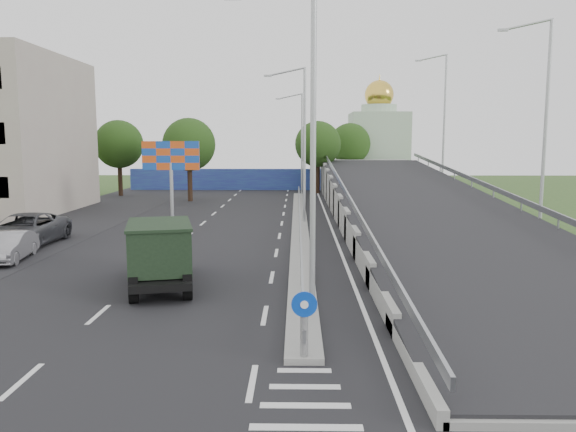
{
  "coord_description": "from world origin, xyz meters",
  "views": [
    {
      "loc": [
        -0.19,
        -11.16,
        5.5
      ],
      "look_at": [
        -0.58,
        13.53,
        2.2
      ],
      "focal_mm": 35.0,
      "sensor_mm": 36.0,
      "label": 1
    }
  ],
  "objects_px": {
    "sign_bollard": "(304,324)",
    "lamp_post_far": "(300,138)",
    "parked_car_c": "(24,230)",
    "lamp_post_near": "(307,131)",
    "billboard": "(171,160)",
    "dump_truck": "(160,250)",
    "lamp_post_mid": "(302,136)",
    "church": "(378,143)",
    "parked_car_b": "(10,246)"
  },
  "relations": [
    {
      "from": "parked_car_b",
      "to": "lamp_post_mid",
      "type": "bearing_deg",
      "value": 33.45
    },
    {
      "from": "sign_bollard",
      "to": "lamp_post_far",
      "type": "bearing_deg",
      "value": 89.86
    },
    {
      "from": "lamp_post_far",
      "to": "parked_car_b",
      "type": "height_order",
      "value": "lamp_post_far"
    },
    {
      "from": "billboard",
      "to": "parked_car_b",
      "type": "bearing_deg",
      "value": -107.85
    },
    {
      "from": "sign_bollard",
      "to": "church",
      "type": "distance_m",
      "value": 58.84
    },
    {
      "from": "church",
      "to": "parked_car_c",
      "type": "bearing_deg",
      "value": -120.11
    },
    {
      "from": "lamp_post_far",
      "to": "parked_car_c",
      "type": "xyz_separation_m",
      "value": [
        -14.63,
        -28.28,
        -4.95
      ]
    },
    {
      "from": "lamp_post_mid",
      "to": "dump_truck",
      "type": "relative_size",
      "value": 1.66
    },
    {
      "from": "lamp_post_far",
      "to": "parked_car_b",
      "type": "distance_m",
      "value": 35.03
    },
    {
      "from": "lamp_post_mid",
      "to": "sign_bollard",
      "type": "bearing_deg",
      "value": -90.26
    },
    {
      "from": "sign_bollard",
      "to": "lamp_post_mid",
      "type": "height_order",
      "value": "lamp_post_mid"
    },
    {
      "from": "billboard",
      "to": "church",
      "type": "bearing_deg",
      "value": 59.3
    },
    {
      "from": "lamp_post_near",
      "to": "dump_truck",
      "type": "height_order",
      "value": "lamp_post_near"
    },
    {
      "from": "church",
      "to": "sign_bollard",
      "type": "bearing_deg",
      "value": -99.81
    },
    {
      "from": "billboard",
      "to": "parked_car_c",
      "type": "xyz_separation_m",
      "value": [
        -5.52,
        -10.28,
        -3.33
      ]
    },
    {
      "from": "parked_car_b",
      "to": "parked_car_c",
      "type": "height_order",
      "value": "parked_car_c"
    },
    {
      "from": "lamp_post_near",
      "to": "lamp_post_far",
      "type": "distance_m",
      "value": 40.0
    },
    {
      "from": "sign_bollard",
      "to": "lamp_post_near",
      "type": "height_order",
      "value": "lamp_post_near"
    },
    {
      "from": "billboard",
      "to": "parked_car_c",
      "type": "distance_m",
      "value": 12.14
    },
    {
      "from": "dump_truck",
      "to": "parked_car_b",
      "type": "distance_m",
      "value": 9.19
    },
    {
      "from": "lamp_post_near",
      "to": "billboard",
      "type": "relative_size",
      "value": 1.83
    },
    {
      "from": "church",
      "to": "parked_car_c",
      "type": "distance_m",
      "value": 49.08
    },
    {
      "from": "lamp_post_far",
      "to": "dump_truck",
      "type": "distance_m",
      "value": 36.92
    },
    {
      "from": "dump_truck",
      "to": "church",
      "type": "bearing_deg",
      "value": 59.07
    },
    {
      "from": "sign_bollard",
      "to": "dump_truck",
      "type": "xyz_separation_m",
      "value": [
        -5.42,
        7.59,
        0.37
      ]
    },
    {
      "from": "lamp_post_mid",
      "to": "billboard",
      "type": "xyz_separation_m",
      "value": [
        -9.11,
        2.0,
        -1.62
      ]
    },
    {
      "from": "lamp_post_mid",
      "to": "church",
      "type": "bearing_deg",
      "value": 73.78
    },
    {
      "from": "lamp_post_mid",
      "to": "church",
      "type": "distance_m",
      "value": 35.41
    },
    {
      "from": "billboard",
      "to": "dump_truck",
      "type": "relative_size",
      "value": 0.9
    },
    {
      "from": "church",
      "to": "parked_car_c",
      "type": "height_order",
      "value": "church"
    },
    {
      "from": "sign_bollard",
      "to": "lamp_post_far",
      "type": "height_order",
      "value": "lamp_post_far"
    },
    {
      "from": "parked_car_b",
      "to": "dump_truck",
      "type": "bearing_deg",
      "value": -36.14
    },
    {
      "from": "dump_truck",
      "to": "parked_car_b",
      "type": "relative_size",
      "value": 1.49
    },
    {
      "from": "sign_bollard",
      "to": "lamp_post_near",
      "type": "distance_m",
      "value": 6.12
    },
    {
      "from": "sign_bollard",
      "to": "lamp_post_near",
      "type": "xyz_separation_m",
      "value": [
        0.11,
        3.83,
        4.77
      ]
    },
    {
      "from": "lamp_post_far",
      "to": "church",
      "type": "bearing_deg",
      "value": 54.76
    },
    {
      "from": "lamp_post_mid",
      "to": "parked_car_c",
      "type": "distance_m",
      "value": 17.52
    },
    {
      "from": "lamp_post_near",
      "to": "parked_car_b",
      "type": "bearing_deg",
      "value": 149.13
    },
    {
      "from": "lamp_post_near",
      "to": "billboard",
      "type": "distance_m",
      "value": 23.87
    },
    {
      "from": "lamp_post_far",
      "to": "parked_car_c",
      "type": "height_order",
      "value": "lamp_post_far"
    },
    {
      "from": "lamp_post_near",
      "to": "lamp_post_mid",
      "type": "xyz_separation_m",
      "value": [
        0.0,
        20.0,
        0.0
      ]
    },
    {
      "from": "lamp_post_mid",
      "to": "billboard",
      "type": "height_order",
      "value": "lamp_post_mid"
    },
    {
      "from": "lamp_post_near",
      "to": "parked_car_c",
      "type": "distance_m",
      "value": 19.39
    },
    {
      "from": "sign_bollard",
      "to": "church",
      "type": "relative_size",
      "value": 0.12
    },
    {
      "from": "sign_bollard",
      "to": "church",
      "type": "bearing_deg",
      "value": 80.19
    },
    {
      "from": "sign_bollard",
      "to": "billboard",
      "type": "distance_m",
      "value": 27.53
    },
    {
      "from": "lamp_post_mid",
      "to": "billboard",
      "type": "bearing_deg",
      "value": 167.62
    },
    {
      "from": "dump_truck",
      "to": "lamp_post_mid",
      "type": "bearing_deg",
      "value": 57.34
    },
    {
      "from": "lamp_post_near",
      "to": "parked_car_b",
      "type": "height_order",
      "value": "lamp_post_near"
    },
    {
      "from": "dump_truck",
      "to": "parked_car_c",
      "type": "distance_m",
      "value": 12.1
    }
  ]
}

